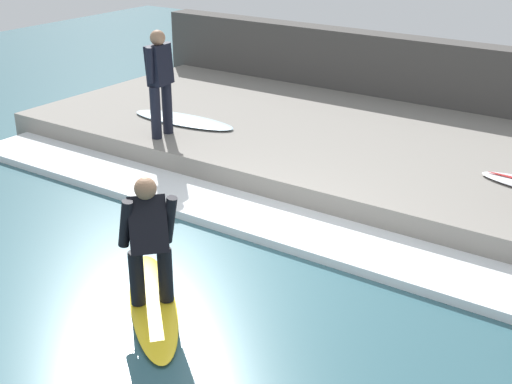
# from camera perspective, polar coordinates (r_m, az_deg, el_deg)

# --- Properties ---
(ground_plane) EXTENTS (28.00, 28.00, 0.00)m
(ground_plane) POSITION_cam_1_polar(r_m,az_deg,el_deg) (7.81, -3.05, -6.44)
(ground_plane) COLOR #335B66
(concrete_ledge) EXTENTS (4.40, 11.40, 0.38)m
(concrete_ledge) POSITION_cam_1_polar(r_m,az_deg,el_deg) (10.88, 9.90, 3.07)
(concrete_ledge) COLOR gray
(concrete_ledge) RESTS_ON ground_plane
(back_wall) EXTENTS (0.50, 11.97, 1.47)m
(back_wall) POSITION_cam_1_polar(r_m,az_deg,el_deg) (12.90, 14.83, 8.33)
(back_wall) COLOR #474442
(back_wall) RESTS_ON ground_plane
(wave_foam_crest) EXTENTS (1.00, 10.83, 0.11)m
(wave_foam_crest) POSITION_cam_1_polar(r_m,az_deg,el_deg) (8.73, 2.15, -2.70)
(wave_foam_crest) COLOR white
(wave_foam_crest) RESTS_ON ground_plane
(surfboard_riding) EXTENTS (1.74, 1.82, 0.06)m
(surfboard_riding) POSITION_cam_1_polar(r_m,az_deg,el_deg) (7.27, -8.24, -8.85)
(surfboard_riding) COLOR yellow
(surfboard_riding) RESTS_ON ground_plane
(surfer_riding) EXTENTS (0.56, 0.56, 1.33)m
(surfer_riding) POSITION_cam_1_polar(r_m,az_deg,el_deg) (6.90, -8.60, -3.45)
(surfer_riding) COLOR black
(surfer_riding) RESTS_ON surfboard_riding
(surfer_waiting_far) EXTENTS (0.55, 0.30, 1.60)m
(surfer_waiting_far) POSITION_cam_1_polar(r_m,az_deg,el_deg) (10.76, -7.71, 9.05)
(surfer_waiting_far) COLOR black
(surfer_waiting_far) RESTS_ON concrete_ledge
(surfboard_waiting_far) EXTENTS (0.67, 1.94, 0.06)m
(surfboard_waiting_far) POSITION_cam_1_polar(r_m,az_deg,el_deg) (11.64, -5.85, 5.76)
(surfboard_waiting_far) COLOR silver
(surfboard_waiting_far) RESTS_ON concrete_ledge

